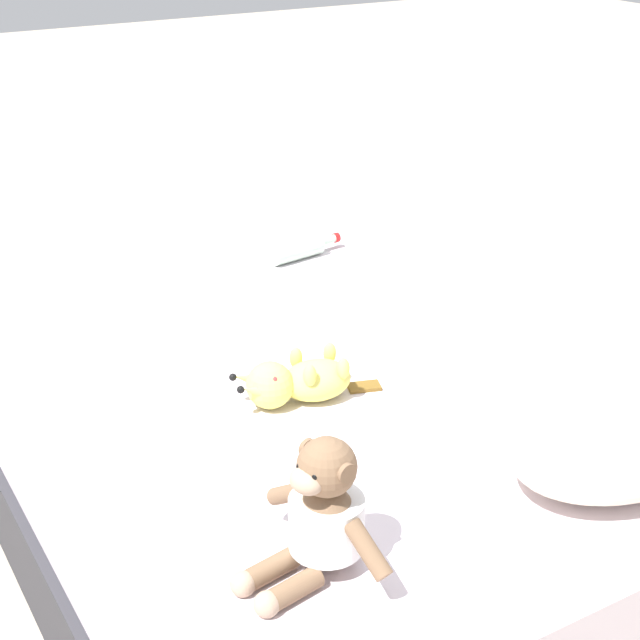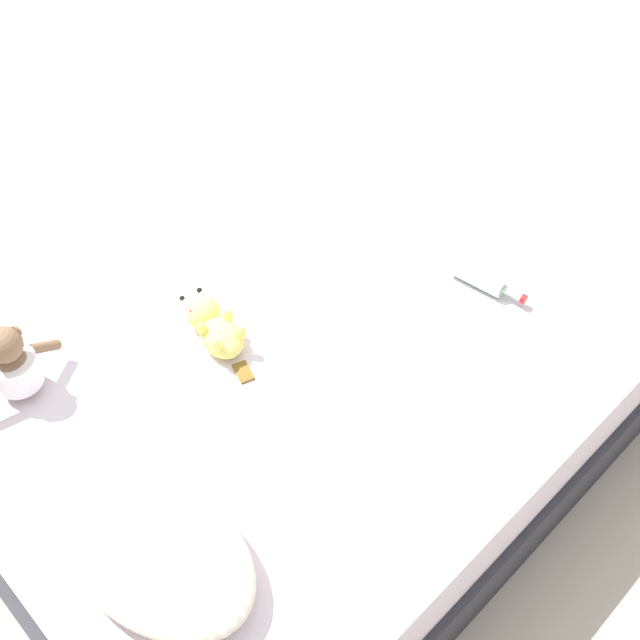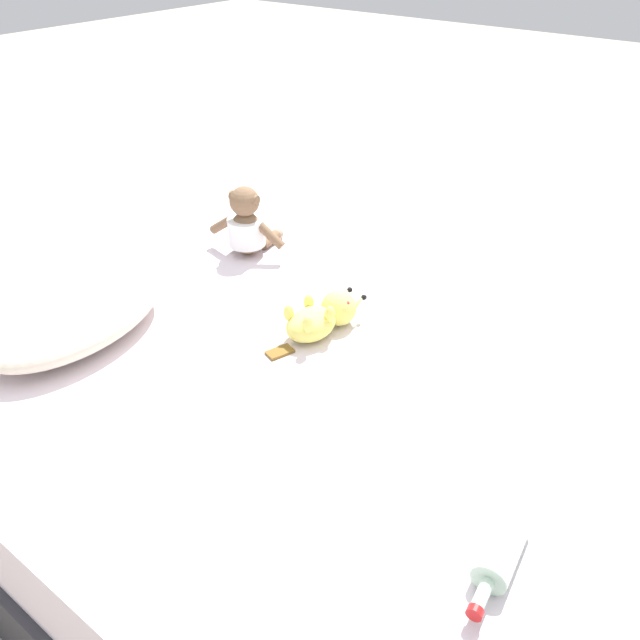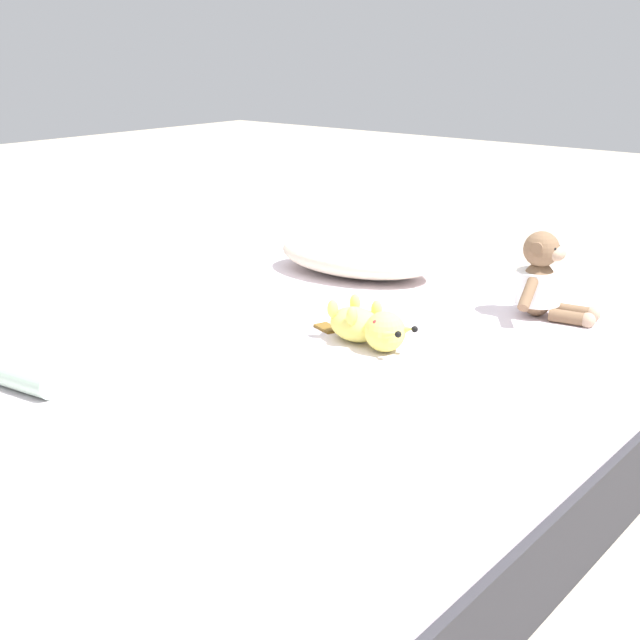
# 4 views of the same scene
# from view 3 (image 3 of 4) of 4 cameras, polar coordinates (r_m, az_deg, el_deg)

# --- Properties ---
(ground_plane) EXTENTS (16.00, 16.00, 0.00)m
(ground_plane) POSITION_cam_3_polar(r_m,az_deg,el_deg) (1.91, 2.25, -17.93)
(ground_plane) COLOR #B7A893
(bed) EXTENTS (1.51, 2.09, 0.48)m
(bed) POSITION_cam_3_polar(r_m,az_deg,el_deg) (1.74, 2.42, -13.03)
(bed) COLOR #2D2D33
(bed) RESTS_ON ground_plane
(pillow) EXTENTS (0.58, 0.39, 0.13)m
(pillow) POSITION_cam_3_polar(r_m,az_deg,el_deg) (1.87, -20.50, 0.38)
(pillow) COLOR beige
(pillow) RESTS_ON bed
(plush_monkey) EXTENTS (0.24, 0.29, 0.24)m
(plush_monkey) POSITION_cam_3_polar(r_m,az_deg,el_deg) (2.19, -6.26, 8.11)
(plush_monkey) COLOR brown
(plush_monkey) RESTS_ON bed
(plush_yellow_creature) EXTENTS (0.33, 0.14, 0.10)m
(plush_yellow_creature) POSITION_cam_3_polar(r_m,az_deg,el_deg) (1.78, 0.25, 0.31)
(plush_yellow_creature) COLOR #EAE066
(plush_yellow_creature) RESTS_ON bed
(glass_bottle) EXTENTS (0.24, 0.09, 0.06)m
(glass_bottle) POSITION_cam_3_polar(r_m,az_deg,el_deg) (1.27, 15.45, -18.67)
(glass_bottle) COLOR #B2D1B7
(glass_bottle) RESTS_ON bed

